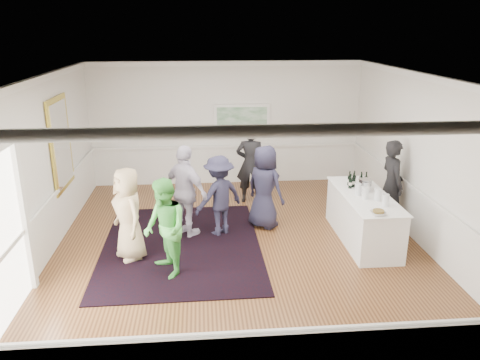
{
  "coord_description": "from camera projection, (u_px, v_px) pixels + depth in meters",
  "views": [
    {
      "loc": [
        -0.68,
        -8.01,
        4.02
      ],
      "look_at": [
        0.03,
        0.2,
        1.3
      ],
      "focal_mm": 35.0,
      "sensor_mm": 36.0,
      "label": 1
    }
  ],
  "objects": [
    {
      "name": "floor",
      "position": [
        239.0,
        248.0,
        8.89
      ],
      "size": [
        8.0,
        8.0,
        0.0
      ],
      "primitive_type": "plane",
      "color": "brown",
      "rests_on": "ground"
    },
    {
      "name": "ceiling",
      "position": [
        239.0,
        77.0,
        7.89
      ],
      "size": [
        7.0,
        8.0,
        0.02
      ],
      "primitive_type": "cube",
      "color": "white",
      "rests_on": "wall_back"
    },
    {
      "name": "wall_left",
      "position": [
        39.0,
        173.0,
        8.11
      ],
      "size": [
        0.02,
        8.0,
        3.2
      ],
      "primitive_type": "cube",
      "color": "white",
      "rests_on": "floor"
    },
    {
      "name": "wall_right",
      "position": [
        427.0,
        163.0,
        8.67
      ],
      "size": [
        0.02,
        8.0,
        3.2
      ],
      "primitive_type": "cube",
      "color": "white",
      "rests_on": "floor"
    },
    {
      "name": "wall_back",
      "position": [
        226.0,
        124.0,
        12.18
      ],
      "size": [
        7.0,
        0.02,
        3.2
      ],
      "primitive_type": "cube",
      "color": "white",
      "rests_on": "floor"
    },
    {
      "name": "wall_front",
      "position": [
        274.0,
        284.0,
        4.61
      ],
      "size": [
        7.0,
        0.02,
        3.2
      ],
      "primitive_type": "cube",
      "color": "white",
      "rests_on": "floor"
    },
    {
      "name": "wainscoting",
      "position": [
        239.0,
        224.0,
        8.73
      ],
      "size": [
        7.0,
        8.0,
        1.0
      ],
      "primitive_type": null,
      "color": "white",
      "rests_on": "floor"
    },
    {
      "name": "mirror",
      "position": [
        61.0,
        144.0,
        9.28
      ],
      "size": [
        0.05,
        1.25,
        1.85
      ],
      "color": "gold",
      "rests_on": "wall_left"
    },
    {
      "name": "doorway",
      "position": [
        0.0,
        227.0,
        6.37
      ],
      "size": [
        0.1,
        1.78,
        2.56
      ],
      "color": "white",
      "rests_on": "wall_left"
    },
    {
      "name": "landscape_painting",
      "position": [
        242.0,
        117.0,
        12.1
      ],
      "size": [
        1.44,
        0.06,
        0.66
      ],
      "color": "white",
      "rests_on": "wall_back"
    },
    {
      "name": "area_rug",
      "position": [
        182.0,
        245.0,
        8.98
      ],
      "size": [
        3.01,
        3.93,
        0.02
      ],
      "primitive_type": "cube",
      "rotation": [
        0.0,
        0.0,
        0.01
      ],
      "color": "black",
      "rests_on": "floor"
    },
    {
      "name": "serving_table",
      "position": [
        363.0,
        217.0,
        9.11
      ],
      "size": [
        0.89,
        2.33,
        0.94
      ],
      "color": "white",
      "rests_on": "floor"
    },
    {
      "name": "bartender",
      "position": [
        392.0,
        184.0,
        9.58
      ],
      "size": [
        0.5,
        0.71,
        1.86
      ],
      "primitive_type": "imported",
      "rotation": [
        0.0,
        0.0,
        1.66
      ],
      "color": "black",
      "rests_on": "floor"
    },
    {
      "name": "guest_tan",
      "position": [
        129.0,
        214.0,
        8.28
      ],
      "size": [
        0.89,
        0.99,
        1.7
      ],
      "primitive_type": "imported",
      "rotation": [
        0.0,
        0.0,
        -1.04
      ],
      "color": "tan",
      "rests_on": "floor"
    },
    {
      "name": "guest_green",
      "position": [
        165.0,
        228.0,
        7.71
      ],
      "size": [
        0.92,
        1.01,
        1.69
      ],
      "primitive_type": "imported",
      "rotation": [
        0.0,
        0.0,
        -1.15
      ],
      "color": "#50C14D",
      "rests_on": "floor"
    },
    {
      "name": "guest_lilac",
      "position": [
        186.0,
        192.0,
        9.17
      ],
      "size": [
        1.1,
        1.08,
        1.86
      ],
      "primitive_type": "imported",
      "rotation": [
        0.0,
        0.0,
        2.38
      ],
      "color": "silver",
      "rests_on": "floor"
    },
    {
      "name": "guest_dark_a",
      "position": [
        219.0,
        196.0,
        9.28
      ],
      "size": [
        1.22,
        1.08,
        1.63
      ],
      "primitive_type": "imported",
      "rotation": [
        0.0,
        0.0,
        3.71
      ],
      "color": "#232238",
      "rests_on": "floor"
    },
    {
      "name": "guest_dark_b",
      "position": [
        250.0,
        164.0,
        10.98
      ],
      "size": [
        0.75,
        0.56,
        1.87
      ],
      "primitive_type": "imported",
      "rotation": [
        0.0,
        0.0,
        2.97
      ],
      "color": "black",
      "rests_on": "floor"
    },
    {
      "name": "guest_navy",
      "position": [
        265.0,
        187.0,
        9.61
      ],
      "size": [
        1.0,
        0.99,
        1.75
      ],
      "primitive_type": "imported",
      "rotation": [
        0.0,
        0.0,
        2.37
      ],
      "color": "#232238",
      "rests_on": "floor"
    },
    {
      "name": "wine_bottles",
      "position": [
        357.0,
        179.0,
        9.39
      ],
      "size": [
        0.43,
        0.28,
        0.31
      ],
      "color": "black",
      "rests_on": "serving_table"
    },
    {
      "name": "juice_pitchers",
      "position": [
        371.0,
        194.0,
        8.66
      ],
      "size": [
        0.42,
        0.73,
        0.24
      ],
      "color": "#5CAE3E",
      "rests_on": "serving_table"
    },
    {
      "name": "ice_bucket",
      "position": [
        365.0,
        185.0,
        9.13
      ],
      "size": [
        0.26,
        0.26,
        0.25
      ],
      "primitive_type": "cylinder",
      "color": "silver",
      "rests_on": "serving_table"
    },
    {
      "name": "nut_bowl",
      "position": [
        378.0,
        212.0,
        8.01
      ],
      "size": [
        0.27,
        0.27,
        0.07
      ],
      "color": "white",
      "rests_on": "serving_table"
    }
  ]
}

